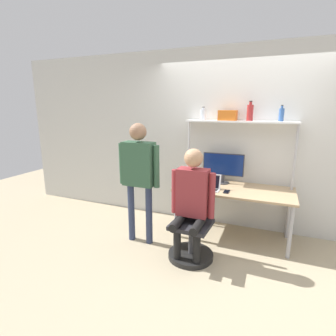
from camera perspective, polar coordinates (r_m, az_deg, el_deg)
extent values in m
plane|color=tan|center=(3.72, 12.56, -16.81)|extent=(12.00, 12.00, 0.00)
cube|color=silver|center=(4.06, 15.48, 5.80)|extent=(8.00, 0.06, 2.70)
cube|color=tan|center=(3.80, 14.13, -4.56)|extent=(1.61, 0.76, 0.03)
cylinder|color=#A5A5AA|center=(3.80, 1.75, -9.96)|extent=(0.05, 0.05, 0.69)
cylinder|color=#A5A5AA|center=(3.61, 25.07, -12.55)|extent=(0.05, 0.05, 0.69)
cylinder|color=#A5A5AA|center=(4.36, 4.70, -6.87)|extent=(0.05, 0.05, 0.69)
cylinder|color=#A5A5AA|center=(4.20, 24.71, -8.90)|extent=(0.05, 0.05, 0.69)
cube|color=white|center=(3.87, 15.43, 9.73)|extent=(1.53, 0.27, 0.02)
cylinder|color=#B2B2B7|center=(4.15, 4.48, -1.02)|extent=(0.04, 0.04, 1.65)
cylinder|color=#B2B2B7|center=(3.97, 25.41, -2.91)|extent=(0.04, 0.04, 1.65)
cylinder|color=#333338|center=(4.03, 11.73, -3.09)|extent=(0.21, 0.21, 0.01)
cylinder|color=#333338|center=(4.01, 11.77, -2.20)|extent=(0.06, 0.06, 0.12)
cube|color=#333338|center=(3.97, 11.93, 0.78)|extent=(0.60, 0.01, 0.33)
cube|color=navy|center=(3.96, 11.91, 0.76)|extent=(0.58, 0.02, 0.31)
cube|color=silver|center=(3.68, 8.68, -4.58)|extent=(0.32, 0.21, 0.01)
cube|color=black|center=(3.66, 8.62, -4.56)|extent=(0.27, 0.11, 0.00)
cube|color=silver|center=(3.71, 8.98, -2.77)|extent=(0.32, 0.08, 0.20)
cube|color=black|center=(3.71, 8.96, -2.83)|extent=(0.28, 0.06, 0.17)
cube|color=black|center=(3.62, 12.61, -5.04)|extent=(0.07, 0.15, 0.01)
cube|color=black|center=(3.62, 12.61, -4.96)|extent=(0.06, 0.13, 0.00)
cylinder|color=black|center=(3.46, 4.95, -18.35)|extent=(0.56, 0.56, 0.06)
cylinder|color=#4C4C51|center=(3.36, 5.03, -15.30)|extent=(0.06, 0.06, 0.36)
cube|color=#26262B|center=(3.27, 5.10, -12.14)|extent=(0.48, 0.48, 0.05)
cube|color=#26262B|center=(3.35, 6.44, -6.86)|extent=(0.42, 0.06, 0.45)
cylinder|color=black|center=(3.25, 1.99, -16.37)|extent=(0.09, 0.09, 0.47)
cylinder|color=black|center=(3.19, 6.24, -17.09)|extent=(0.09, 0.09, 0.47)
cylinder|color=black|center=(3.15, 2.22, -11.69)|extent=(0.10, 0.38, 0.10)
cylinder|color=black|center=(3.09, 6.53, -12.33)|extent=(0.10, 0.38, 0.10)
cube|color=maroon|center=(3.14, 5.41, -5.29)|extent=(0.37, 0.20, 0.57)
cylinder|color=maroon|center=(3.22, 1.47, -5.08)|extent=(0.08, 0.08, 0.55)
cylinder|color=maroon|center=(3.10, 9.51, -6.02)|extent=(0.08, 0.08, 0.55)
sphere|color=tan|center=(3.04, 5.58, 2.18)|extent=(0.22, 0.22, 0.22)
cylinder|color=#2D3856|center=(3.73, -7.97, -9.48)|extent=(0.09, 0.09, 0.82)
cylinder|color=#2D3856|center=(3.61, -4.15, -10.18)|extent=(0.09, 0.09, 0.82)
cube|color=#33593F|center=(3.46, -6.38, 0.90)|extent=(0.42, 0.20, 0.58)
cylinder|color=#33593F|center=(3.59, -9.96, 0.97)|extent=(0.08, 0.08, 0.55)
cylinder|color=#33593F|center=(3.35, -2.52, 0.29)|extent=(0.08, 0.08, 0.55)
sphere|color=#8C664C|center=(3.39, -6.56, 7.85)|extent=(0.22, 0.22, 0.22)
cylinder|color=#335999|center=(3.83, 23.46, 10.57)|extent=(0.07, 0.07, 0.17)
cylinder|color=#335999|center=(3.83, 23.60, 12.07)|extent=(0.03, 0.03, 0.03)
cylinder|color=black|center=(3.83, 23.62, 12.38)|extent=(0.03, 0.03, 0.01)
cylinder|color=silver|center=(3.96, 7.66, 11.43)|extent=(0.09, 0.09, 0.15)
cylinder|color=silver|center=(3.96, 7.70, 12.73)|extent=(0.04, 0.04, 0.03)
cylinder|color=black|center=(3.96, 7.71, 13.00)|extent=(0.04, 0.04, 0.01)
cylinder|color=maroon|center=(3.85, 17.42, 11.38)|extent=(0.09, 0.09, 0.22)
cylinder|color=maroon|center=(3.85, 17.56, 13.28)|extent=(0.04, 0.04, 0.04)
cylinder|color=black|center=(3.85, 17.58, 13.68)|extent=(0.04, 0.04, 0.01)
cube|color=#D1661E|center=(3.89, 12.88, 11.12)|extent=(0.25, 0.20, 0.14)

